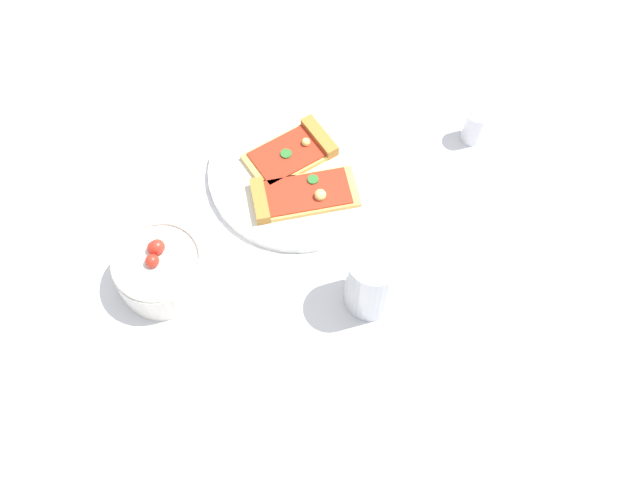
{
  "coord_description": "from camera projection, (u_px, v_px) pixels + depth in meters",
  "views": [
    {
      "loc": [
        -0.47,
        0.33,
        0.88
      ],
      "look_at": [
        -0.09,
        0.05,
        0.03
      ],
      "focal_mm": 38.94,
      "sensor_mm": 36.0,
      "label": 1
    }
  ],
  "objects": [
    {
      "name": "ground_plane",
      "position": [
        313.0,
        189.0,
        1.05
      ],
      "size": [
        2.4,
        2.4,
        0.0
      ],
      "primitive_type": "plane",
      "color": "silver",
      "rests_on": "ground"
    },
    {
      "name": "plate",
      "position": [
        299.0,
        171.0,
        1.06
      ],
      "size": [
        0.28,
        0.28,
        0.01
      ],
      "primitive_type": "cylinder",
      "color": "silver",
      "rests_on": "ground_plane"
    },
    {
      "name": "pizza_slice_near",
      "position": [
        298.0,
        195.0,
        1.02
      ],
      "size": [
        0.13,
        0.17,
        0.02
      ],
      "color": "#E5B256",
      "rests_on": "plate"
    },
    {
      "name": "pizza_slice_far",
      "position": [
        297.0,
        150.0,
        1.06
      ],
      "size": [
        0.08,
        0.13,
        0.02
      ],
      "color": "#E5B256",
      "rests_on": "plate"
    },
    {
      "name": "salad_bowl",
      "position": [
        162.0,
        270.0,
        0.95
      ],
      "size": [
        0.13,
        0.13,
        0.08
      ],
      "color": "white",
      "rests_on": "ground_plane"
    },
    {
      "name": "soda_glass",
      "position": [
        372.0,
        281.0,
        0.92
      ],
      "size": [
        0.07,
        0.07,
        0.12
      ],
      "color": "silver",
      "rests_on": "ground_plane"
    },
    {
      "name": "paper_napkin",
      "position": [
        273.0,
        393.0,
        0.9
      ],
      "size": [
        0.14,
        0.16,
        0.0
      ],
      "primitive_type": "cube",
      "rotation": [
        0.0,
        0.0,
        0.0
      ],
      "color": "silver",
      "rests_on": "ground_plane"
    },
    {
      "name": "pepper_shaker",
      "position": [
        475.0,
        123.0,
        1.06
      ],
      "size": [
        0.04,
        0.04,
        0.07
      ],
      "color": "silver",
      "rests_on": "ground_plane"
    }
  ]
}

